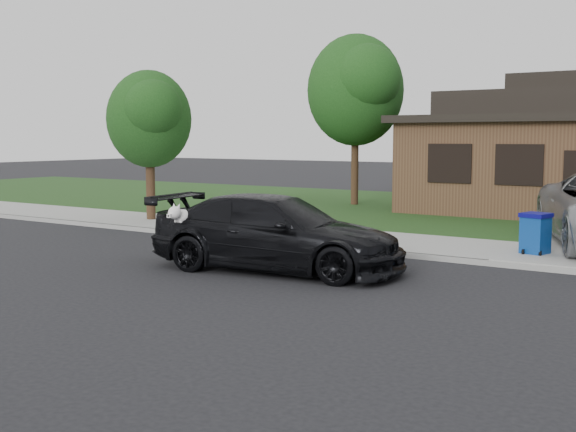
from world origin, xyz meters
The scene contains 8 objects.
ground centered at (0.00, 0.00, 0.00)m, with size 120.00×120.00×0.00m, color black.
sidewalk centered at (0.00, 5.00, 0.06)m, with size 60.00×3.00×0.12m, color gray.
curb centered at (0.00, 3.50, 0.06)m, with size 60.00×0.12×0.12m, color gray.
lawn centered at (0.00, 13.00, 0.07)m, with size 60.00×13.00×0.13m, color #193814.
sedan centered at (0.34, 0.66, 0.76)m, with size 5.43×2.78×1.51m.
recycling_bin centered at (4.33, 4.82, 0.58)m, with size 0.66×0.66×0.90m.
tree_0 centered at (-4.34, 12.88, 4.48)m, with size 3.78×3.60×6.34m.
tree_2 centered at (-7.38, 5.11, 3.27)m, with size 2.73×2.60×4.59m.
Camera 1 is at (8.40, -11.13, 2.66)m, focal length 45.00 mm.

